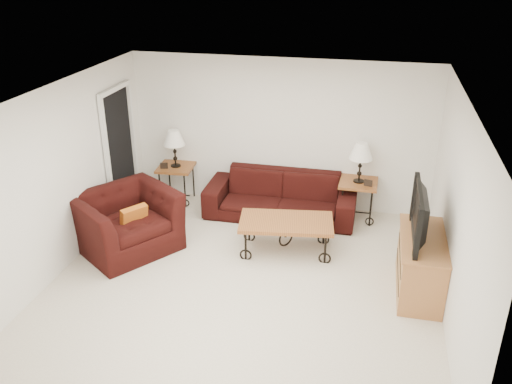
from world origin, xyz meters
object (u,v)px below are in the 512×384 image
at_px(tv_stand, 421,264).
at_px(backpack, 323,225).
at_px(side_table_right, 357,200).
at_px(armchair, 126,222).
at_px(lamp_right, 360,163).
at_px(side_table_left, 177,183).
at_px(sofa, 281,196).
at_px(lamp_left, 175,148).
at_px(coffee_table, 286,236).
at_px(television, 426,215).

distance_m(tv_stand, backpack, 1.74).
bearing_deg(side_table_right, armchair, -151.85).
distance_m(lamp_right, armchair, 3.68).
xyz_separation_m(side_table_right, armchair, (-3.21, -1.72, 0.11)).
bearing_deg(side_table_left, side_table_right, 0.00).
bearing_deg(lamp_right, armchair, -151.85).
xyz_separation_m(armchair, tv_stand, (4.11, -0.16, -0.06)).
distance_m(sofa, side_table_right, 1.24).
distance_m(lamp_left, backpack, 2.84).
distance_m(coffee_table, backpack, 0.70).
relative_size(coffee_table, backpack, 3.03).
xyz_separation_m(side_table_left, tv_stand, (3.98, -1.87, 0.06)).
bearing_deg(side_table_left, lamp_left, 0.00).
bearing_deg(coffee_table, television, -17.74).
distance_m(sofa, armchair, 2.51).
bearing_deg(side_table_right, television, -65.02).
bearing_deg(sofa, coffee_table, -75.63).
relative_size(sofa, side_table_left, 3.78).
relative_size(lamp_right, coffee_table, 0.49).
xyz_separation_m(lamp_left, television, (3.96, -1.87, 0.12)).
bearing_deg(armchair, side_table_right, -26.66).
height_order(side_table_left, side_table_right, side_table_right).
height_order(side_table_left, backpack, side_table_left).
distance_m(lamp_left, lamp_right, 3.09).
bearing_deg(lamp_right, television, -65.02).
bearing_deg(tv_stand, backpack, 141.23).
relative_size(armchair, backpack, 3.05).
height_order(lamp_right, tv_stand, lamp_right).
bearing_deg(side_table_right, sofa, -171.65).
bearing_deg(backpack, tv_stand, -40.60).
height_order(side_table_right, lamp_left, lamp_left).
height_order(tv_stand, backpack, tv_stand).
xyz_separation_m(lamp_right, coffee_table, (-0.94, -1.29, -0.73)).
distance_m(side_table_right, lamp_left, 3.15).
xyz_separation_m(coffee_table, television, (1.81, -0.58, 0.84)).
xyz_separation_m(side_table_right, backpack, (-0.46, -0.79, -0.11)).
xyz_separation_m(lamp_left, tv_stand, (3.98, -1.87, -0.58)).
relative_size(sofa, armchair, 1.82).
bearing_deg(lamp_left, sofa, -5.53).
relative_size(tv_stand, backpack, 2.89).
bearing_deg(armchair, tv_stand, -56.98).
relative_size(lamp_right, armchair, 0.49).
bearing_deg(television, lamp_right, -155.02).
height_order(sofa, lamp_left, lamp_left).
xyz_separation_m(lamp_right, television, (0.87, -1.87, 0.11)).
distance_m(side_table_right, armchair, 3.64).
xyz_separation_m(tv_stand, television, (-0.02, 0.00, 0.71)).
distance_m(armchair, backpack, 2.91).
distance_m(side_table_left, side_table_right, 3.09).
xyz_separation_m(sofa, coffee_table, (0.29, -1.11, -0.11)).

